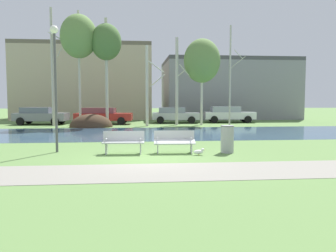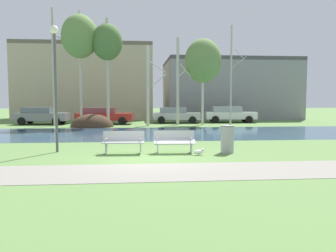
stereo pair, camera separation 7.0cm
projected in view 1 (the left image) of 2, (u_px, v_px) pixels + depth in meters
ground_plane at (143, 132)px, 22.01m from camera, size 120.00×120.00×0.00m
paved_path_strip at (154, 172)px, 9.82m from camera, size 60.00×2.50×0.01m
river_band at (144, 133)px, 21.09m from camera, size 80.00×8.43×0.01m
soil_mound at (91, 127)px, 25.94m from camera, size 3.24×2.43×1.99m
bench_left at (124, 142)px, 13.11m from camera, size 1.63×0.65×0.87m
bench_right at (174, 141)px, 13.30m from camera, size 1.63×0.65×0.87m
trash_bin at (227, 139)px, 13.37m from camera, size 0.53×0.53×1.08m
seagull at (199, 152)px, 12.79m from camera, size 0.45×0.17×0.26m
streetlamp at (55, 67)px, 13.28m from camera, size 0.32×0.32×4.97m
birch_far_left at (53, 66)px, 26.67m from camera, size 1.24×1.98×9.24m
birch_left at (79, 37)px, 26.54m from camera, size 2.84×2.84×9.01m
birch_center_left at (106, 43)px, 26.67m from camera, size 2.39×2.39×8.47m
birch_center at (148, 85)px, 26.73m from camera, size 1.54×2.77×6.33m
birch_center_right at (177, 81)px, 27.83m from camera, size 1.28×2.12×7.13m
birch_right at (202, 61)px, 27.85m from camera, size 2.99×2.99×7.06m
birch_far_right at (230, 75)px, 27.35m from camera, size 1.28×2.17×8.01m
parked_van_nearest_grey at (40, 115)px, 28.51m from camera, size 4.40×2.27×1.44m
parked_sedan_second_red at (103, 115)px, 28.93m from camera, size 4.91×2.25×1.40m
parked_hatch_third_silver at (175, 115)px, 30.36m from camera, size 4.27×2.23×1.39m
parked_wagon_fourth_white at (228, 114)px, 31.14m from camera, size 4.69×2.36×1.47m
building_beige_block at (86, 82)px, 37.32m from camera, size 14.16×7.16×7.96m
building_grey_warehouse at (226, 89)px, 39.21m from camera, size 14.08×9.90×6.50m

